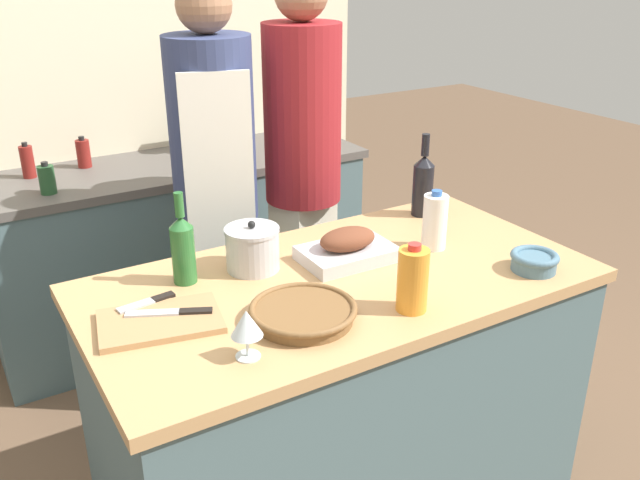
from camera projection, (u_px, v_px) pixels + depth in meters
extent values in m
cube|color=#4C666B|center=(339.00, 404.00, 2.28)|extent=(1.52, 0.79, 0.88)
cube|color=tan|center=(340.00, 283.00, 2.10)|extent=(1.57, 0.82, 0.04)
cube|color=#4C666B|center=(182.00, 251.00, 3.46)|extent=(1.83, 0.58, 0.86)
cube|color=#56514C|center=(174.00, 167.00, 3.28)|extent=(1.88, 0.60, 0.04)
cube|color=beige|center=(143.00, 73.00, 3.40)|extent=(2.38, 0.10, 2.55)
cube|color=#BCBCC1|center=(347.00, 254.00, 2.20)|extent=(0.30, 0.21, 0.04)
ellipsoid|color=brown|center=(348.00, 239.00, 2.18)|extent=(0.20, 0.12, 0.07)
cylinder|color=brown|center=(303.00, 315.00, 1.84)|extent=(0.27, 0.27, 0.04)
torus|color=brown|center=(303.00, 309.00, 1.83)|extent=(0.30, 0.30, 0.02)
cube|color=#AD7F51|center=(160.00, 321.00, 1.83)|extent=(0.36, 0.28, 0.02)
cylinder|color=#B7B7BC|center=(253.00, 250.00, 2.12)|extent=(0.17, 0.17, 0.13)
cylinder|color=#B7B7BC|center=(252.00, 230.00, 2.09)|extent=(0.17, 0.17, 0.01)
sphere|color=black|center=(252.00, 225.00, 2.09)|extent=(0.02, 0.02, 0.02)
cylinder|color=slate|center=(534.00, 263.00, 2.13)|extent=(0.14, 0.14, 0.05)
torus|color=slate|center=(535.00, 256.00, 2.12)|extent=(0.15, 0.15, 0.02)
cylinder|color=orange|center=(413.00, 280.00, 1.87)|extent=(0.09, 0.09, 0.18)
cylinder|color=red|center=(415.00, 247.00, 1.83)|extent=(0.04, 0.04, 0.02)
cylinder|color=white|center=(435.00, 222.00, 2.26)|extent=(0.08, 0.08, 0.19)
cylinder|color=#3360B2|center=(437.00, 193.00, 2.22)|extent=(0.03, 0.03, 0.02)
cylinder|color=black|center=(423.00, 190.00, 2.54)|extent=(0.08, 0.08, 0.19)
cone|color=black|center=(425.00, 161.00, 2.50)|extent=(0.08, 0.08, 0.04)
cylinder|color=black|center=(426.00, 145.00, 2.47)|extent=(0.03, 0.03, 0.08)
cylinder|color=#28662D|center=(183.00, 255.00, 2.03)|extent=(0.07, 0.07, 0.18)
cone|color=#28662D|center=(181.00, 222.00, 1.99)|extent=(0.07, 0.07, 0.03)
cylinder|color=#28662D|center=(179.00, 205.00, 1.97)|extent=(0.03, 0.03, 0.07)
cylinder|color=silver|center=(248.00, 356.00, 1.68)|extent=(0.06, 0.06, 0.00)
cylinder|color=silver|center=(248.00, 345.00, 1.67)|extent=(0.01, 0.01, 0.06)
cone|color=silver|center=(246.00, 323.00, 1.65)|extent=(0.08, 0.08, 0.07)
cube|color=#B7B7BC|center=(152.00, 313.00, 1.84)|extent=(0.15, 0.09, 0.01)
cube|color=black|center=(196.00, 311.00, 1.85)|extent=(0.09, 0.06, 0.01)
cube|color=#B7B7BC|center=(136.00, 306.00, 1.88)|extent=(0.11, 0.05, 0.01)
cube|color=black|center=(163.00, 297.00, 1.93)|extent=(0.07, 0.04, 0.01)
cube|color=#333842|center=(207.00, 146.00, 3.46)|extent=(0.18, 0.14, 0.05)
cylinder|color=#B7B7BC|center=(202.00, 133.00, 3.42)|extent=(0.13, 0.13, 0.09)
cube|color=#333842|center=(217.00, 125.00, 3.45)|extent=(0.05, 0.08, 0.15)
cube|color=#333842|center=(204.00, 104.00, 3.38)|extent=(0.17, 0.08, 0.08)
cylinder|color=#234C28|center=(47.00, 180.00, 2.85)|extent=(0.07, 0.07, 0.12)
cylinder|color=black|center=(44.00, 164.00, 2.82)|extent=(0.03, 0.03, 0.02)
cylinder|color=maroon|center=(84.00, 154.00, 3.19)|extent=(0.06, 0.06, 0.13)
cylinder|color=black|center=(81.00, 138.00, 3.16)|extent=(0.03, 0.03, 0.02)
cylinder|color=maroon|center=(28.00, 162.00, 3.04)|extent=(0.06, 0.06, 0.14)
cylinder|color=black|center=(24.00, 144.00, 3.01)|extent=(0.02, 0.02, 0.02)
cube|color=beige|center=(223.00, 308.00, 2.92)|extent=(0.30, 0.25, 0.85)
cylinder|color=navy|center=(212.00, 130.00, 2.61)|extent=(0.33, 0.33, 0.71)
sphere|color=#996B4C|center=(204.00, 5.00, 2.42)|extent=(0.21, 0.21, 0.21)
cube|color=silver|center=(220.00, 193.00, 2.55)|extent=(0.25, 0.09, 0.90)
cube|color=beige|center=(304.00, 288.00, 3.07)|extent=(0.30, 0.25, 0.87)
cylinder|color=maroon|center=(302.00, 115.00, 2.76)|extent=(0.32, 0.32, 0.72)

